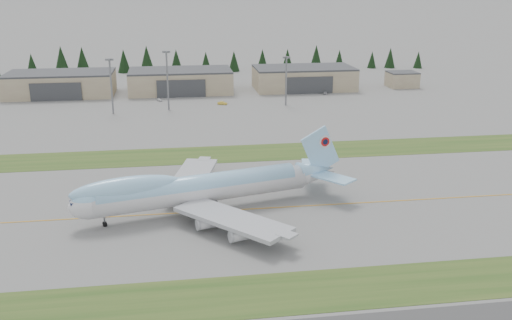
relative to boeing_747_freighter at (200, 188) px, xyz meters
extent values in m
plane|color=slate|center=(13.55, -0.32, -5.74)|extent=(7000.00, 7000.00, 0.00)
cube|color=#2C4E1B|center=(13.55, -38.32, -5.74)|extent=(400.00, 14.00, 0.08)
cube|color=#2C4E1B|center=(13.55, 44.68, -5.74)|extent=(400.00, 18.00, 0.08)
cube|color=orange|center=(13.55, -0.32, -5.74)|extent=(400.00, 0.40, 0.02)
cylinder|color=silver|center=(0.64, 0.16, -0.56)|extent=(49.89, 17.81, 5.80)
cylinder|color=#97CFF7|center=(-0.23, -0.06, 0.51)|extent=(46.32, 16.51, 5.36)
ellipsoid|color=silver|center=(-23.60, -5.93, -0.56)|extent=(10.42, 7.89, 5.80)
ellipsoid|color=#97CFF7|center=(-23.60, -5.93, 0.51)|extent=(8.73, 6.66, 4.92)
ellipsoid|color=#97CFF7|center=(-15.81, -3.97, 2.20)|extent=(25.09, 10.78, 5.36)
cube|color=#0C1433|center=(-26.63, -6.69, 0.60)|extent=(2.42, 2.72, 1.16)
cone|color=silver|center=(29.20, 7.34, -0.56)|extent=(11.77, 8.12, 5.69)
cone|color=#97CFF7|center=(29.20, 7.34, 0.51)|extent=(10.78, 7.41, 5.18)
cube|color=#97CFF7|center=(30.07, 7.56, 5.51)|extent=(10.61, 3.15, 12.32)
cylinder|color=silver|center=(31.02, 8.16, 7.65)|extent=(3.16, 0.96, 3.21)
cylinder|color=red|center=(31.00, 8.25, 7.65)|extent=(2.29, 0.74, 2.32)
cylinder|color=#0C1433|center=(30.98, 8.34, 7.65)|extent=(1.34, 0.50, 1.34)
cube|color=#97CFF7|center=(29.63, 12.97, -0.03)|extent=(7.11, 10.65, 0.41)
cube|color=#97CFF7|center=(32.24, 2.58, -0.03)|extent=(10.35, 11.00, 0.41)
cube|color=#A5A7AD|center=(-1.22, 14.88, -2.17)|extent=(14.66, 28.03, 0.89)
cube|color=#A5A7AD|center=(5.96, -13.69, -2.17)|extent=(24.25, 25.55, 0.89)
cylinder|color=silver|center=(-4.33, 10.41, -3.87)|extent=(5.05, 3.30, 2.23)
cylinder|color=silver|center=(-2.11, 19.53, -3.87)|extent=(5.05, 3.30, 2.23)
cylinder|color=silver|center=(1.11, -11.23, -3.87)|extent=(5.05, 3.30, 2.23)
cylinder|color=silver|center=(7.37, -18.21, -3.87)|extent=(5.05, 3.30, 2.23)
cylinder|color=slate|center=(-21.00, -5.28, -4.67)|extent=(0.48, 0.48, 2.14)
cylinder|color=slate|center=(-1.31, 2.43, -4.58)|extent=(0.61, 0.61, 2.32)
cylinder|color=slate|center=(-0.01, -2.76, -4.58)|extent=(0.61, 0.61, 2.32)
cylinder|color=slate|center=(3.01, 3.52, -4.58)|extent=(0.61, 0.61, 2.32)
cylinder|color=slate|center=(4.32, -1.68, -4.58)|extent=(0.61, 0.61, 2.32)
cylinder|color=black|center=(-20.92, -5.63, -5.25)|extent=(1.03, 0.54, 0.98)
cylinder|color=black|center=(-21.09, -4.93, -5.25)|extent=(1.03, 0.54, 0.98)
cylinder|color=black|center=(-1.31, 2.43, -5.20)|extent=(1.15, 0.69, 1.07)
cylinder|color=black|center=(-0.01, -2.76, -5.20)|extent=(1.15, 0.69, 1.07)
cylinder|color=black|center=(3.01, 3.52, -5.20)|extent=(1.15, 0.69, 1.07)
cylinder|color=black|center=(4.32, -1.68, -5.20)|extent=(1.15, 0.69, 1.07)
cube|color=gray|center=(-56.45, 149.68, -0.74)|extent=(48.00, 26.00, 10.00)
cube|color=#35373A|center=(-56.45, 149.68, 4.66)|extent=(48.00, 26.00, 0.80)
cube|color=#35373A|center=(-56.45, 136.38, -1.74)|extent=(22.08, 0.60, 8.00)
cube|color=gray|center=(-1.45, 149.68, -0.74)|extent=(48.00, 26.00, 10.00)
cube|color=#35373A|center=(-1.45, 149.68, 4.66)|extent=(48.00, 26.00, 0.80)
cube|color=#35373A|center=(-1.45, 136.38, -1.74)|extent=(22.08, 0.60, 8.00)
cube|color=gray|center=(58.55, 149.68, -0.74)|extent=(48.00, 26.00, 10.00)
cube|color=#35373A|center=(58.55, 149.68, 4.66)|extent=(48.00, 26.00, 0.80)
cube|color=#35373A|center=(58.55, 136.38, -1.74)|extent=(22.08, 0.60, 8.00)
cube|color=gray|center=(108.55, 147.68, -2.24)|extent=(14.00, 12.00, 7.00)
cube|color=#35373A|center=(108.55, 147.68, 1.56)|extent=(14.00, 12.00, 0.60)
cylinder|color=slate|center=(-29.28, 106.96, 4.83)|extent=(0.70, 0.70, 21.15)
cube|color=slate|center=(-29.28, 106.96, 15.81)|extent=(3.20, 3.20, 0.80)
cylinder|color=slate|center=(-7.21, 110.76, 5.91)|extent=(0.70, 0.70, 23.31)
cube|color=slate|center=(-7.21, 110.76, 17.97)|extent=(3.20, 3.20, 0.80)
cylinder|color=slate|center=(42.34, 112.55, 4.24)|extent=(0.70, 0.70, 19.95)
cube|color=slate|center=(42.34, 112.55, 14.61)|extent=(3.20, 3.20, 0.80)
imported|color=silver|center=(-11.34, 129.20, -5.74)|extent=(2.78, 3.40, 1.09)
imported|color=gold|center=(15.62, 117.79, -5.74)|extent=(4.43, 2.94, 1.38)
imported|color=#AEAEB3|center=(65.39, 133.74, -5.74)|extent=(2.35, 3.98, 1.08)
cone|color=black|center=(-82.30, 209.49, 0.58)|extent=(7.08, 7.08, 12.64)
cone|color=black|center=(-66.17, 209.40, 2.50)|extent=(9.23, 9.23, 16.48)
cone|color=black|center=(-55.42, 213.50, 1.95)|extent=(8.62, 8.62, 15.38)
cone|color=black|center=(-32.66, 215.51, 0.97)|extent=(7.52, 7.52, 13.42)
cone|color=black|center=(-19.38, 211.95, 2.05)|extent=(8.73, 8.73, 15.58)
cone|color=black|center=(-2.62, 215.20, 0.74)|extent=(7.26, 7.26, 12.96)
cone|color=black|center=(14.35, 210.70, 0.15)|extent=(6.59, 6.59, 11.78)
cone|color=black|center=(30.82, 211.10, 0.21)|extent=(6.67, 6.67, 11.91)
cone|color=black|center=(48.07, 213.52, 0.46)|extent=(6.94, 6.94, 12.40)
cone|color=black|center=(62.34, 209.13, 0.69)|extent=(7.20, 7.20, 12.86)
cone|color=black|center=(79.85, 209.70, 1.61)|extent=(8.23, 8.23, 14.70)
cone|color=black|center=(93.74, 208.55, 0.18)|extent=(6.63, 6.63, 11.83)
cone|color=black|center=(115.37, 212.20, -0.70)|extent=(5.64, 5.64, 10.07)
cone|color=black|center=(126.65, 211.63, 0.36)|extent=(6.83, 6.83, 12.20)
cone|color=black|center=(143.22, 208.16, -0.69)|extent=(5.65, 5.65, 10.09)
camera|label=1|loc=(-4.93, -122.68, 45.27)|focal=40.00mm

